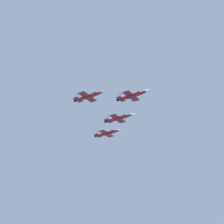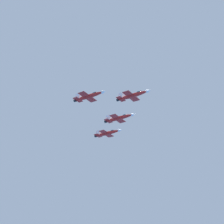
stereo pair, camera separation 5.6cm
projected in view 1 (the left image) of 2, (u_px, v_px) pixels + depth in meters
name	position (u px, v px, depth m)	size (l,w,h in m)	color
jet_lead	(133.00, 95.00, 169.88)	(10.45, 16.02, 3.48)	red
jet_left_wingman	(119.00, 118.00, 184.96)	(10.40, 16.02, 3.47)	red
jet_right_wingman	(89.00, 96.00, 166.74)	(10.18, 15.64, 3.40)	red
jet_left_outer	(107.00, 133.00, 201.02)	(10.14, 15.59, 3.38)	red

